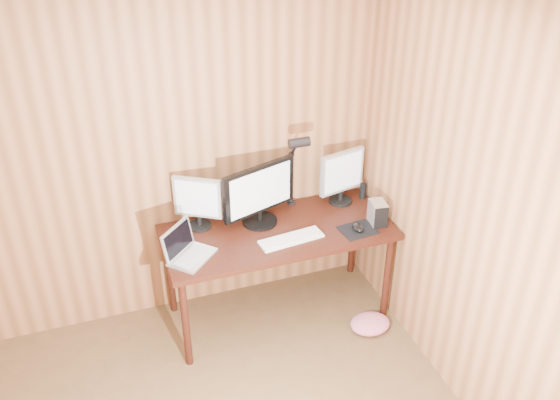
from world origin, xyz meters
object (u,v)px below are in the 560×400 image
monitor_right (342,176)px  speaker (363,191)px  desk (274,239)px  laptop (186,250)px  hard_drive (378,213)px  monitor_center (259,194)px  mouse (358,227)px  monitor_left (198,202)px  desk_lamp (295,161)px  keyboard (291,239)px  phone (285,242)px

monitor_right → speaker: bearing=-13.8°
desk → laptop: (-0.66, -0.17, 0.18)m
laptop → hard_drive: bearing=-46.6°
monitor_center → mouse: 0.72m
monitor_left → desk_lamp: size_ratio=0.61×
desk → monitor_right: bearing=13.2°
keyboard → phone: bearing=-174.1°
monitor_center → desk_lamp: bearing=-1.4°
monitor_left → monitor_right: (1.07, -0.01, 0.02)m
keyboard → desk_lamp: desk_lamp is taller
desk → speaker: (0.75, 0.13, 0.18)m
mouse → desk_lamp: (-0.31, 0.42, 0.37)m
monitor_right → hard_drive: bearing=-83.9°
monitor_right → desk_lamp: bearing=163.0°
desk → monitor_right: 0.68m
desk_lamp → mouse: bearing=-68.8°
monitor_left → keyboard: monitor_left is taller
speaker → desk_lamp: (-0.54, 0.02, 0.34)m
desk_lamp → monitor_center: bearing=-178.5°
phone → desk_lamp: 0.59m
monitor_right → desk_lamp: desk_lamp is taller
laptop → keyboard: bearing=-48.6°
laptop → keyboard: (0.71, -0.05, -0.04)m
laptop → keyboard: size_ratio=0.82×
desk → monitor_right: size_ratio=3.85×
monitor_center → monitor_left: monitor_center is taller
keyboard → desk_lamp: size_ratio=0.71×
monitor_right → keyboard: (-0.52, -0.36, -0.21)m
monitor_left → keyboard: (0.55, -0.37, -0.20)m
keyboard → mouse: size_ratio=4.00×
monitor_center → phone: (0.08, -0.29, -0.23)m
monitor_left → speaker: (1.26, -0.01, -0.15)m
monitor_center → monitor_right: 0.66m
keyboard → mouse: mouse is taller
monitor_center → speaker: monitor_center is taller
desk → phone: size_ratio=16.35×
speaker → monitor_right: bearing=179.7°
keyboard → speaker: size_ratio=3.79×
monitor_center → monitor_right: (0.66, 0.07, -0.01)m
speaker → desk_lamp: desk_lamp is taller
keyboard → hard_drive: bearing=-6.3°
monitor_right → hard_drive: (0.13, -0.35, -0.14)m
desk → desk_lamp: desk_lamp is taller
monitor_right → desk_lamp: (-0.36, 0.02, 0.17)m
hard_drive → desk_lamp: desk_lamp is taller
desk → monitor_center: (-0.09, 0.06, 0.35)m
monitor_center → speaker: (0.84, 0.07, -0.17)m
keyboard → monitor_left: bearing=139.9°
laptop → desk_lamp: bearing=-24.0°
desk → mouse: mouse is taller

